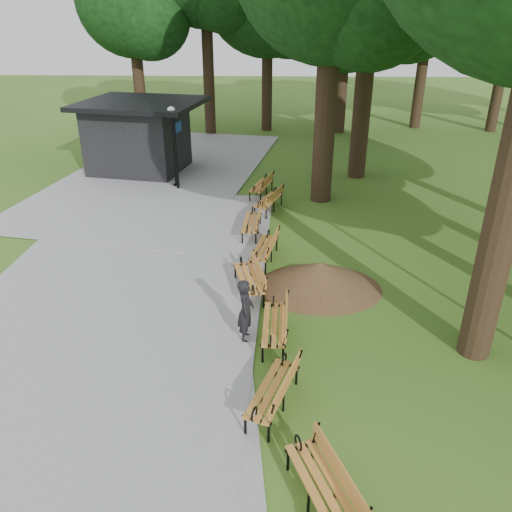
{
  "coord_description": "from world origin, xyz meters",
  "views": [
    {
      "loc": [
        0.21,
        -8.67,
        6.94
      ],
      "look_at": [
        -0.19,
        3.2,
        1.1
      ],
      "focal_mm": 35.88,
      "sensor_mm": 36.0,
      "label": 1
    }
  ],
  "objects_px": {
    "person": "(246,311)",
    "bench_2": "(273,390)",
    "bench_3": "(274,324)",
    "bench_4": "(249,278)",
    "kiosk": "(138,136)",
    "bench_8": "(261,186)",
    "bench_6": "(251,222)",
    "bench_7": "(268,200)",
    "bench_5": "(264,248)",
    "lamp_post": "(173,130)",
    "bench_1": "(323,487)",
    "dirt_mound": "(320,275)"
  },
  "relations": [
    {
      "from": "person",
      "to": "bench_2",
      "type": "bearing_deg",
      "value": -162.83
    },
    {
      "from": "bench_3",
      "to": "bench_4",
      "type": "relative_size",
      "value": 1.0
    },
    {
      "from": "kiosk",
      "to": "bench_8",
      "type": "bearing_deg",
      "value": -20.02
    },
    {
      "from": "kiosk",
      "to": "bench_6",
      "type": "bearing_deg",
      "value": -42.29
    },
    {
      "from": "bench_7",
      "to": "bench_5",
      "type": "bearing_deg",
      "value": 18.93
    },
    {
      "from": "lamp_post",
      "to": "bench_7",
      "type": "height_order",
      "value": "lamp_post"
    },
    {
      "from": "lamp_post",
      "to": "bench_1",
      "type": "relative_size",
      "value": 1.75
    },
    {
      "from": "person",
      "to": "bench_3",
      "type": "bearing_deg",
      "value": -90.35
    },
    {
      "from": "kiosk",
      "to": "bench_8",
      "type": "xyz_separation_m",
      "value": [
        5.69,
        -3.38,
        -1.15
      ]
    },
    {
      "from": "bench_2",
      "to": "bench_5",
      "type": "relative_size",
      "value": 1.0
    },
    {
      "from": "kiosk",
      "to": "bench_4",
      "type": "bearing_deg",
      "value": -52.83
    },
    {
      "from": "kiosk",
      "to": "bench_2",
      "type": "relative_size",
      "value": 2.68
    },
    {
      "from": "bench_6",
      "to": "bench_7",
      "type": "xyz_separation_m",
      "value": [
        0.54,
        2.15,
        0.0
      ]
    },
    {
      "from": "kiosk",
      "to": "bench_3",
      "type": "height_order",
      "value": "kiosk"
    },
    {
      "from": "bench_3",
      "to": "bench_4",
      "type": "xyz_separation_m",
      "value": [
        -0.68,
        2.15,
        0.0
      ]
    },
    {
      "from": "bench_6",
      "to": "bench_7",
      "type": "relative_size",
      "value": 1.0
    },
    {
      "from": "bench_6",
      "to": "bench_4",
      "type": "bearing_deg",
      "value": 4.65
    },
    {
      "from": "bench_1",
      "to": "bench_5",
      "type": "xyz_separation_m",
      "value": [
        -1.04,
        8.38,
        0.0
      ]
    },
    {
      "from": "bench_1",
      "to": "bench_3",
      "type": "bearing_deg",
      "value": 168.67
    },
    {
      "from": "bench_3",
      "to": "bench_6",
      "type": "bearing_deg",
      "value": -170.81
    },
    {
      "from": "bench_4",
      "to": "bench_5",
      "type": "height_order",
      "value": "same"
    },
    {
      "from": "bench_7",
      "to": "bench_1",
      "type": "bearing_deg",
      "value": 24.4
    },
    {
      "from": "bench_8",
      "to": "bench_3",
      "type": "bearing_deg",
      "value": 18.33
    },
    {
      "from": "dirt_mound",
      "to": "bench_5",
      "type": "bearing_deg",
      "value": 134.16
    },
    {
      "from": "dirt_mound",
      "to": "bench_7",
      "type": "height_order",
      "value": "bench_7"
    },
    {
      "from": "lamp_post",
      "to": "bench_1",
      "type": "xyz_separation_m",
      "value": [
        4.91,
        -15.37,
        -1.93
      ]
    },
    {
      "from": "dirt_mound",
      "to": "bench_3",
      "type": "bearing_deg",
      "value": -116.29
    },
    {
      "from": "lamp_post",
      "to": "bench_7",
      "type": "relative_size",
      "value": 1.75
    },
    {
      "from": "dirt_mound",
      "to": "bench_3",
      "type": "xyz_separation_m",
      "value": [
        -1.22,
        -2.47,
        0.05
      ]
    },
    {
      "from": "lamp_post",
      "to": "bench_2",
      "type": "height_order",
      "value": "lamp_post"
    },
    {
      "from": "bench_1",
      "to": "bench_6",
      "type": "height_order",
      "value": "same"
    },
    {
      "from": "dirt_mound",
      "to": "bench_4",
      "type": "bearing_deg",
      "value": -170.38
    },
    {
      "from": "bench_5",
      "to": "bench_6",
      "type": "xyz_separation_m",
      "value": [
        -0.46,
        2.01,
        0.0
      ]
    },
    {
      "from": "bench_8",
      "to": "bench_6",
      "type": "bearing_deg",
      "value": 11.82
    },
    {
      "from": "bench_1",
      "to": "bench_5",
      "type": "distance_m",
      "value": 8.45
    },
    {
      "from": "bench_8",
      "to": "bench_2",
      "type": "bearing_deg",
      "value": 17.63
    },
    {
      "from": "bench_4",
      "to": "bench_7",
      "type": "xyz_separation_m",
      "value": [
        0.45,
        6.05,
        0.0
      ]
    },
    {
      "from": "bench_7",
      "to": "bench_8",
      "type": "xyz_separation_m",
      "value": [
        -0.31,
        1.72,
        0.0
      ]
    },
    {
      "from": "bench_5",
      "to": "bench_1",
      "type": "bearing_deg",
      "value": 18.5
    },
    {
      "from": "dirt_mound",
      "to": "bench_8",
      "type": "bearing_deg",
      "value": 103.31
    },
    {
      "from": "person",
      "to": "dirt_mound",
      "type": "height_order",
      "value": "person"
    },
    {
      "from": "bench_2",
      "to": "bench_8",
      "type": "distance_m",
      "value": 12.13
    },
    {
      "from": "kiosk",
      "to": "bench_7",
      "type": "xyz_separation_m",
      "value": [
        6.0,
        -5.1,
        -1.15
      ]
    },
    {
      "from": "bench_3",
      "to": "bench_4",
      "type": "height_order",
      "value": "same"
    },
    {
      "from": "person",
      "to": "lamp_post",
      "type": "height_order",
      "value": "lamp_post"
    },
    {
      "from": "bench_3",
      "to": "bench_7",
      "type": "bearing_deg",
      "value": -176.47
    },
    {
      "from": "person",
      "to": "lamp_post",
      "type": "bearing_deg",
      "value": 19.38
    },
    {
      "from": "bench_4",
      "to": "lamp_post",
      "type": "bearing_deg",
      "value": -172.37
    },
    {
      "from": "person",
      "to": "dirt_mound",
      "type": "relative_size",
      "value": 0.54
    },
    {
      "from": "bench_1",
      "to": "bench_3",
      "type": "height_order",
      "value": "same"
    }
  ]
}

